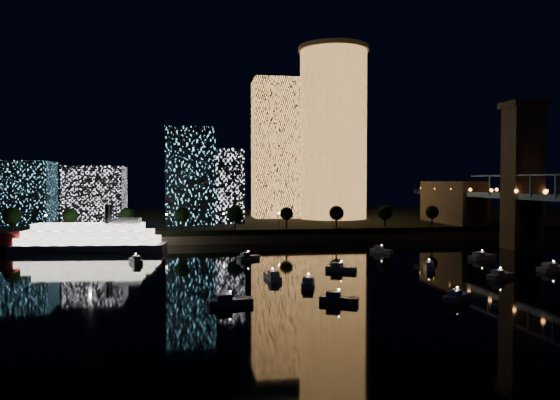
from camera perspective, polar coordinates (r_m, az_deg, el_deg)
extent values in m
plane|color=black|center=(130.82, 11.86, -8.23)|extent=(520.00, 520.00, 0.00)
cube|color=black|center=(284.64, 0.16, -2.16)|extent=(420.00, 160.00, 5.00)
cube|color=#6B5E4C|center=(208.46, 3.69, -3.96)|extent=(420.00, 6.00, 3.00)
cylinder|color=#F4A04E|center=(265.81, 5.59, 6.74)|extent=(32.00, 32.00, 80.29)
cylinder|color=#6B5E4C|center=(272.32, 5.62, 15.40)|extent=(34.00, 34.00, 2.00)
cube|color=#F4A04E|center=(272.73, -0.53, 5.37)|extent=(21.47, 21.47, 68.32)
cube|color=silver|center=(240.97, -7.02, 1.47)|extent=(25.93, 21.94, 31.91)
cube|color=#57C1ED|center=(235.89, -9.34, 2.45)|extent=(20.10, 26.13, 40.20)
cube|color=silver|center=(250.84, -18.71, 0.56)|extent=(24.59, 22.36, 24.59)
cube|color=#57C1ED|center=(254.09, -24.75, 0.72)|extent=(18.96, 20.85, 26.54)
cube|color=#6B5E4C|center=(203.38, 24.01, 2.07)|extent=(11.00, 9.00, 48.00)
cube|color=#6B5E4C|center=(205.02, 24.11, 9.08)|extent=(13.00, 11.00, 2.00)
cube|color=#6B5E4C|center=(246.99, 17.59, -0.79)|extent=(12.00, 40.00, 23.00)
cube|color=navy|center=(188.97, 25.06, 1.32)|extent=(0.50, 0.50, 7.00)
cube|color=navy|center=(209.23, 21.35, 1.42)|extent=(0.50, 0.50, 7.00)
sphere|color=orange|center=(196.22, 23.45, 0.86)|extent=(1.20, 1.20, 1.20)
sphere|color=orange|center=(235.33, 17.52, 1.10)|extent=(1.20, 1.20, 1.20)
cube|color=silver|center=(190.65, -19.27, -4.71)|extent=(49.96, 16.07, 2.45)
cube|color=white|center=(190.40, -19.28, -4.01)|extent=(45.79, 14.65, 2.25)
cube|color=white|center=(190.18, -19.29, -3.33)|extent=(41.62, 13.22, 2.25)
cube|color=white|center=(189.99, -19.29, -2.66)|extent=(35.41, 11.60, 2.25)
cube|color=silver|center=(186.89, -15.67, -2.10)|extent=(8.75, 6.92, 1.84)
cylinder|color=black|center=(186.15, -17.66, -1.44)|extent=(1.43, 1.43, 6.14)
cylinder|color=black|center=(190.11, -17.36, -1.36)|extent=(1.43, 1.43, 6.14)
cylinder|color=maroon|center=(198.49, -26.13, -4.00)|extent=(8.04, 9.87, 7.16)
cube|color=silver|center=(140.39, 22.04, -7.38)|extent=(8.03, 5.74, 1.20)
cube|color=silver|center=(139.24, 21.80, -7.00)|extent=(3.33, 3.03, 1.00)
sphere|color=white|center=(140.08, 22.05, -6.57)|extent=(0.36, 0.36, 0.36)
cube|color=silver|center=(161.19, -3.34, -6.04)|extent=(7.03, 5.37, 1.20)
cube|color=silver|center=(160.44, -3.64, -5.68)|extent=(2.98, 2.76, 1.00)
sphere|color=white|center=(160.92, -3.34, -5.33)|extent=(0.36, 0.36, 0.36)
cube|color=silver|center=(148.82, 15.30, -6.78)|extent=(3.96, 7.07, 1.20)
cube|color=silver|center=(147.67, 15.36, -6.41)|extent=(2.34, 2.75, 1.00)
sphere|color=white|center=(148.53, 15.30, -6.01)|extent=(0.36, 0.36, 0.36)
cube|color=silver|center=(105.55, 6.17, -10.33)|extent=(7.48, 5.25, 1.20)
cube|color=silver|center=(105.52, 5.59, -9.73)|extent=(3.09, 2.79, 1.00)
sphere|color=white|center=(105.14, 6.17, -9.27)|extent=(0.36, 0.36, 0.36)
cube|color=silver|center=(141.51, 6.40, -7.17)|extent=(7.99, 5.81, 1.20)
cube|color=silver|center=(141.58, 5.94, -6.72)|extent=(3.33, 3.05, 1.00)
sphere|color=white|center=(141.20, 6.41, -6.37)|extent=(0.36, 0.36, 0.36)
cube|color=silver|center=(172.94, 20.37, -5.61)|extent=(9.76, 6.51, 1.20)
cube|color=silver|center=(171.69, 20.09, -5.29)|extent=(3.97, 3.54, 1.00)
sphere|color=white|center=(172.69, 20.38, -4.95)|extent=(0.36, 0.36, 0.36)
cube|color=silver|center=(129.28, -0.79, -8.03)|extent=(3.32, 8.43, 1.20)
cube|color=silver|center=(127.91, -0.66, -7.64)|extent=(2.38, 3.05, 1.00)
sphere|color=white|center=(128.95, -0.79, -7.16)|extent=(0.36, 0.36, 0.36)
cube|color=silver|center=(112.43, 18.02, -9.66)|extent=(7.45, 6.46, 1.20)
cube|color=silver|center=(111.21, 17.77, -9.20)|extent=(3.28, 3.15, 1.00)
sphere|color=white|center=(112.04, 18.03, -8.66)|extent=(0.36, 0.36, 0.36)
cube|color=silver|center=(159.60, -14.84, -6.18)|extent=(4.55, 7.76, 1.20)
cube|color=silver|center=(158.38, -14.76, -5.84)|extent=(2.63, 3.06, 1.00)
sphere|color=white|center=(159.33, -14.85, -5.47)|extent=(0.36, 0.36, 0.36)
cube|color=silver|center=(178.86, 10.58, -5.27)|extent=(6.57, 7.46, 1.20)
cube|color=silver|center=(179.32, 10.27, -4.89)|extent=(3.18, 3.30, 1.00)
sphere|color=white|center=(178.62, 10.58, -4.63)|extent=(0.36, 0.36, 0.36)
cube|color=silver|center=(103.47, -5.23, -10.58)|extent=(8.63, 4.17, 1.20)
cube|color=silver|center=(102.93, -5.91, -10.03)|extent=(3.25, 2.66, 1.00)
sphere|color=white|center=(103.05, -5.23, -9.50)|extent=(0.36, 0.36, 0.36)
cube|color=silver|center=(157.46, 26.66, -6.44)|extent=(9.54, 5.12, 1.20)
cube|color=silver|center=(156.26, 26.35, -6.09)|extent=(3.68, 3.09, 1.00)
sphere|color=white|center=(157.18, 26.67, -5.72)|extent=(0.36, 0.36, 0.36)
cube|color=silver|center=(121.99, 2.97, -8.64)|extent=(4.82, 9.02, 1.20)
cube|color=silver|center=(120.52, 2.95, -8.24)|extent=(2.92, 3.48, 1.00)
sphere|color=white|center=(121.64, 2.97, -7.72)|extent=(0.36, 0.36, 0.36)
cylinder|color=black|center=(218.09, -26.18, -2.45)|extent=(0.70, 0.70, 4.00)
sphere|color=black|center=(217.86, -26.20, -1.53)|extent=(6.43, 6.43, 6.43)
cylinder|color=black|center=(213.13, -21.03, -2.47)|extent=(0.70, 0.70, 4.00)
sphere|color=black|center=(212.90, -21.04, -1.53)|extent=(5.52, 5.52, 5.52)
cylinder|color=black|center=(209.97, -15.67, -2.48)|extent=(0.70, 0.70, 4.00)
sphere|color=black|center=(209.73, -15.68, -1.53)|extent=(5.54, 5.54, 5.54)
cylinder|color=black|center=(208.69, -10.20, -2.46)|extent=(0.70, 0.70, 4.00)
sphere|color=black|center=(208.45, -10.21, -1.50)|extent=(5.70, 5.70, 5.70)
cylinder|color=black|center=(209.32, -4.71, -2.43)|extent=(0.70, 0.70, 4.00)
sphere|color=black|center=(209.08, -4.72, -1.47)|extent=(6.43, 6.43, 6.43)
cylinder|color=black|center=(211.85, 0.69, -2.37)|extent=(0.70, 0.70, 4.00)
sphere|color=black|center=(211.61, 0.69, -1.42)|extent=(5.09, 5.09, 5.09)
cylinder|color=black|center=(216.20, 5.92, -2.29)|extent=(0.70, 0.70, 4.00)
sphere|color=black|center=(215.97, 5.93, -1.36)|extent=(5.76, 5.76, 5.76)
cylinder|color=black|center=(222.27, 10.91, -2.20)|extent=(0.70, 0.70, 4.00)
sphere|color=black|center=(222.05, 10.91, -1.30)|extent=(5.86, 5.86, 5.86)
cylinder|color=black|center=(229.93, 15.59, -2.10)|extent=(0.70, 0.70, 4.00)
sphere|color=black|center=(229.71, 15.60, -1.22)|extent=(5.35, 5.35, 5.35)
cylinder|color=black|center=(221.16, -23.25, -2.21)|extent=(0.24, 0.24, 5.00)
sphere|color=#FFCC7F|center=(220.98, -23.26, -1.49)|extent=(0.70, 0.70, 0.70)
cylinder|color=black|center=(216.90, -17.60, -2.23)|extent=(0.24, 0.24, 5.00)
sphere|color=#FFCC7F|center=(216.71, -17.60, -1.49)|extent=(0.70, 0.70, 0.70)
cylinder|color=black|center=(214.82, -11.78, -2.21)|extent=(0.24, 0.24, 5.00)
sphere|color=#FFCC7F|center=(214.63, -11.78, -1.47)|extent=(0.70, 0.70, 0.70)
cylinder|color=black|center=(214.98, -5.90, -2.18)|extent=(0.24, 0.24, 5.00)
sphere|color=#FFCC7F|center=(214.79, -5.91, -1.43)|extent=(0.70, 0.70, 0.70)
cylinder|color=black|center=(217.38, -0.10, -2.12)|extent=(0.24, 0.24, 5.00)
sphere|color=#FFCC7F|center=(217.19, -0.10, -1.39)|extent=(0.70, 0.70, 0.70)
cylinder|color=black|center=(221.94, 5.52, -2.05)|extent=(0.24, 0.24, 5.00)
sphere|color=#FFCC7F|center=(221.76, 5.52, -1.33)|extent=(0.70, 0.70, 0.70)
cylinder|color=black|center=(228.54, 10.86, -1.96)|extent=(0.24, 0.24, 5.00)
sphere|color=#FFCC7F|center=(228.37, 10.87, -1.26)|extent=(0.70, 0.70, 0.70)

